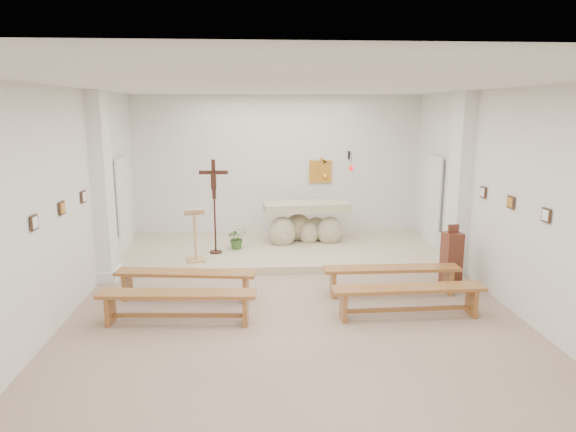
{
  "coord_description": "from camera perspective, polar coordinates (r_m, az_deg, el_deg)",
  "views": [
    {
      "loc": [
        -0.6,
        -7.54,
        3.18
      ],
      "look_at": [
        0.02,
        1.6,
        1.25
      ],
      "focal_mm": 32.0,
      "sensor_mm": 36.0,
      "label": 1
    }
  ],
  "objects": [
    {
      "name": "station_frame_right_mid",
      "position": [
        8.87,
        23.52,
        1.41
      ],
      "size": [
        0.03,
        0.2,
        0.2
      ],
      "primitive_type": "cube",
      "color": "#3C281A",
      "rests_on": "wall_right"
    },
    {
      "name": "ceiling",
      "position": [
        7.57,
        0.69,
        14.22
      ],
      "size": [
        7.0,
        10.0,
        0.02
      ],
      "primitive_type": "cube",
      "color": "silver",
      "rests_on": "wall_back"
    },
    {
      "name": "station_frame_left_front",
      "position": [
        7.47,
        -26.39,
        -0.66
      ],
      "size": [
        0.03,
        0.2,
        0.2
      ],
      "primitive_type": "cube",
      "color": "#3C281A",
      "rests_on": "wall_left"
    },
    {
      "name": "station_frame_left_mid",
      "position": [
        8.38,
        -23.83,
        0.82
      ],
      "size": [
        0.03,
        0.2,
        0.2
      ],
      "primitive_type": "cube",
      "color": "#3C281A",
      "rests_on": "wall_left"
    },
    {
      "name": "wall_left",
      "position": [
        8.2,
        -24.45,
        0.76
      ],
      "size": [
        0.02,
        10.0,
        3.5
      ],
      "primitive_type": "cube",
      "color": "silver",
      "rests_on": "ground"
    },
    {
      "name": "crucifix_stand",
      "position": [
        10.85,
        -8.19,
        1.8
      ],
      "size": [
        0.6,
        0.26,
        2.0
      ],
      "rotation": [
        0.0,
        0.0,
        -0.05
      ],
      "color": "#341A10",
      "rests_on": "sanctuary_platform"
    },
    {
      "name": "bench_left_second",
      "position": [
        7.94,
        -12.18,
        -9.11
      ],
      "size": [
        2.38,
        0.54,
        0.5
      ],
      "rotation": [
        0.0,
        0.0,
        -0.07
      ],
      "color": "#935D2A",
      "rests_on": "ground"
    },
    {
      "name": "pilaster_left",
      "position": [
        10.04,
        -19.89,
        2.98
      ],
      "size": [
        0.26,
        0.55,
        3.5
      ],
      "primitive_type": "cube",
      "color": "white",
      "rests_on": "ground"
    },
    {
      "name": "pilaster_right",
      "position": [
        10.43,
        18.57,
        3.39
      ],
      "size": [
        0.26,
        0.55,
        3.5
      ],
      "primitive_type": "cube",
      "color": "white",
      "rests_on": "ground"
    },
    {
      "name": "gold_wall_relief",
      "position": [
        12.7,
        3.63,
        4.95
      ],
      "size": [
        0.55,
        0.04,
        0.55
      ],
      "primitive_type": "cube",
      "color": "gold",
      "rests_on": "wall_back"
    },
    {
      "name": "sanctuary_platform",
      "position": [
        11.48,
        -0.74,
        -3.8
      ],
      "size": [
        6.98,
        3.0,
        0.15
      ],
      "primitive_type": "cube",
      "color": "#C0AF94",
      "rests_on": "ground"
    },
    {
      "name": "bench_right_front",
      "position": [
        9.1,
        11.43,
        -6.33
      ],
      "size": [
        2.36,
        0.38,
        0.5
      ],
      "rotation": [
        0.0,
        0.0,
        -0.0
      ],
      "color": "#935D2A",
      "rests_on": "ground"
    },
    {
      "name": "radiator_right",
      "position": [
        11.38,
        17.03,
        -3.46
      ],
      "size": [
        0.1,
        0.85,
        0.52
      ],
      "primitive_type": "cube",
      "color": "silver",
      "rests_on": "ground"
    },
    {
      "name": "station_frame_left_rear",
      "position": [
        9.31,
        -21.79,
        2.01
      ],
      "size": [
        0.03,
        0.2,
        0.2
      ],
      "primitive_type": "cube",
      "color": "#3C281A",
      "rests_on": "wall_left"
    },
    {
      "name": "wall_right",
      "position": [
        8.7,
        24.25,
        1.36
      ],
      "size": [
        0.02,
        10.0,
        3.5
      ],
      "primitive_type": "cube",
      "color": "silver",
      "rests_on": "ground"
    },
    {
      "name": "wall_back",
      "position": [
        12.62,
        -1.14,
        5.39
      ],
      "size": [
        7.0,
        0.02,
        3.5
      ],
      "primitive_type": "cube",
      "color": "silver",
      "rests_on": "ground"
    },
    {
      "name": "ground",
      "position": [
        8.21,
        0.63,
        -10.93
      ],
      "size": [
        7.0,
        10.0,
        0.0
      ],
      "primitive_type": "cube",
      "color": "tan",
      "rests_on": "ground"
    },
    {
      "name": "altar",
      "position": [
        11.85,
        1.91,
        -1.0
      ],
      "size": [
        2.0,
        0.93,
        1.01
      ],
      "rotation": [
        0.0,
        0.0,
        0.07
      ],
      "color": "beige",
      "rests_on": "sanctuary_platform"
    },
    {
      "name": "donation_pedestal",
      "position": [
        9.8,
        17.7,
        -4.55
      ],
      "size": [
        0.35,
        0.35,
        1.14
      ],
      "rotation": [
        0.0,
        0.0,
        0.14
      ],
      "color": "#582619",
      "rests_on": "ground"
    },
    {
      "name": "sanctuary_lamp",
      "position": [
        12.54,
        6.97,
        5.53
      ],
      "size": [
        0.11,
        0.36,
        0.44
      ],
      "color": "black",
      "rests_on": "wall_back"
    },
    {
      "name": "bench_left_front",
      "position": [
        8.86,
        -11.28,
        -6.82
      ],
      "size": [
        2.39,
        0.68,
        0.5
      ],
      "rotation": [
        0.0,
        0.0,
        -0.13
      ],
      "color": "#935D2A",
      "rests_on": "ground"
    },
    {
      "name": "station_frame_right_front",
      "position": [
        8.01,
        26.76,
        0.08
      ],
      "size": [
        0.03,
        0.2,
        0.2
      ],
      "primitive_type": "cube",
      "color": "#3C281A",
      "rests_on": "wall_right"
    },
    {
      "name": "radiator_left",
      "position": [
        11.01,
        -18.66,
        -4.08
      ],
      "size": [
        0.1,
        0.85,
        0.52
      ],
      "primitive_type": "cube",
      "color": "silver",
      "rests_on": "ground"
    },
    {
      "name": "lectern",
      "position": [
        10.44,
        -10.3,
        -2.07
      ],
      "size": [
        0.45,
        0.41,
        1.11
      ],
      "rotation": [
        0.0,
        0.0,
        0.22
      ],
      "color": "tan",
      "rests_on": "sanctuary_platform"
    },
    {
      "name": "bench_right_second",
      "position": [
        8.2,
        13.25,
        -8.47
      ],
      "size": [
        2.36,
        0.42,
        0.5
      ],
      "rotation": [
        0.0,
        0.0,
        0.02
      ],
      "color": "#935D2A",
      "rests_on": "ground"
    },
    {
      "name": "station_frame_right_rear",
      "position": [
        9.75,
        20.87,
        2.49
      ],
      "size": [
        0.03,
        0.2,
        0.2
      ],
      "primitive_type": "cube",
      "color": "#3C281A",
      "rests_on": "wall_right"
    },
    {
      "name": "potted_plant",
      "position": [
        11.33,
        -5.68,
        -2.43
      ],
      "size": [
        0.52,
        0.49,
        0.48
      ],
      "primitive_type": "imported",
      "rotation": [
        0.0,
        0.0,
        0.3
      ],
      "color": "#386327",
      "rests_on": "sanctuary_platform"
    }
  ]
}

